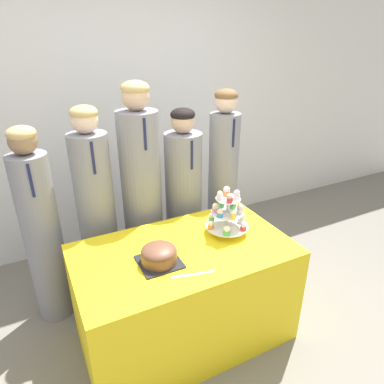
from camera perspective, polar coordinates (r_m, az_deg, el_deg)
ground_plane at (r=2.44m, az=3.38°, el=-28.45°), size 16.00×16.00×0.00m
wall_back at (r=3.30m, az=-13.21°, el=13.59°), size 9.00×0.06×2.70m
table at (r=2.41m, az=-1.29°, el=-16.54°), size 1.37×0.79×0.72m
round_cake at (r=2.05m, az=-5.53°, el=-10.29°), size 0.24×0.24×0.12m
cake_knife at (r=1.97m, az=-0.99°, el=-13.80°), size 0.25×0.07×0.01m
cupcake_stand at (r=2.30m, az=5.94°, el=-3.42°), size 0.29×0.29×0.32m
student_0 at (r=2.60m, az=-23.72°, el=-6.21°), size 0.25×0.26×1.45m
student_1 at (r=2.61m, az=-15.55°, el=-3.80°), size 0.27×0.28×1.54m
student_2 at (r=2.66m, az=-8.28°, el=-1.09°), size 0.30×0.31×1.68m
student_3 at (r=2.82m, az=-1.39°, el=-1.69°), size 0.30×0.30×1.47m
student_4 at (r=2.95m, az=5.13°, el=1.08°), size 0.25×0.25×1.58m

